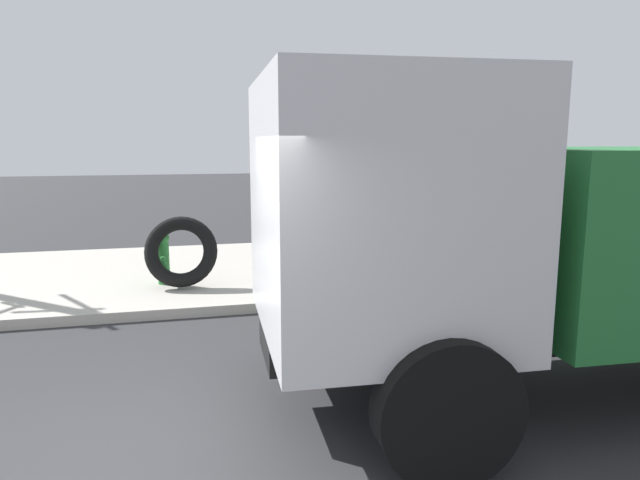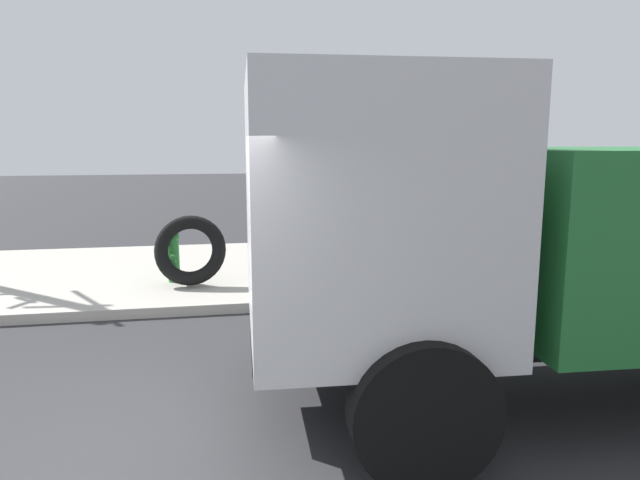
% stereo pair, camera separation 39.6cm
% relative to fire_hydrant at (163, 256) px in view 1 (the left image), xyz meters
% --- Properties ---
extents(sidewalk_curb, '(36.00, 5.00, 0.15)m').
position_rel_fire_hydrant_xyz_m(sidewalk_curb, '(-0.15, 0.97, -0.54)').
color(sidewalk_curb, '#ADA89E').
rests_on(sidewalk_curb, ground).
extents(fire_hydrant, '(0.22, 0.50, 0.87)m').
position_rel_fire_hydrant_xyz_m(fire_hydrant, '(0.00, 0.00, 0.00)').
color(fire_hydrant, '#2D8438').
rests_on(fire_hydrant, sidewalk_curb).
extents(loose_tire, '(1.22, 0.76, 1.15)m').
position_rel_fire_hydrant_xyz_m(loose_tire, '(0.29, -0.28, 0.11)').
color(loose_tire, black).
rests_on(loose_tire, sidewalk_curb).
extents(stop_sign, '(0.76, 0.08, 2.25)m').
position_rel_fire_hydrant_xyz_m(stop_sign, '(3.19, -1.10, 1.09)').
color(stop_sign, gray).
rests_on(stop_sign, sidewalk_curb).
extents(dump_truck_green, '(7.10, 3.05, 3.00)m').
position_rel_fire_hydrant_xyz_m(dump_truck_green, '(4.29, -4.85, 1.00)').
color(dump_truck_green, '#237033').
rests_on(dump_truck_green, ground).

